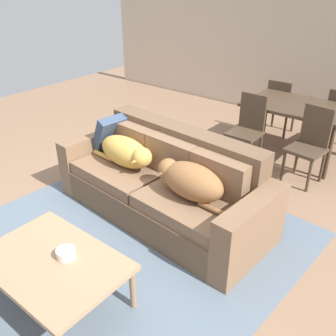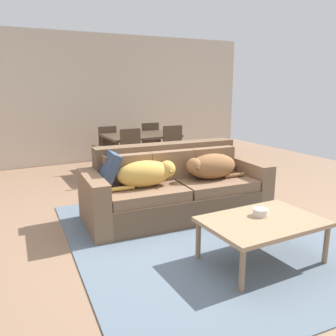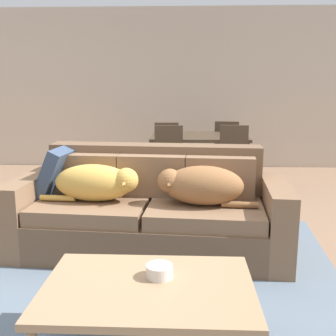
# 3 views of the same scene
# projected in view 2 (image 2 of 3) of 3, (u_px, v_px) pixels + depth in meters

# --- Properties ---
(ground_plane) EXTENTS (10.00, 10.00, 0.00)m
(ground_plane) POSITION_uv_depth(u_px,v_px,m) (168.00, 224.00, 4.35)
(ground_plane) COLOR #8C6A51
(back_partition) EXTENTS (8.00, 0.12, 2.70)m
(back_partition) POSITION_uv_depth(u_px,v_px,m) (79.00, 99.00, 7.47)
(back_partition) COLOR beige
(back_partition) RESTS_ON ground
(area_rug) EXTENTS (3.19, 3.57, 0.01)m
(area_rug) POSITION_uv_depth(u_px,v_px,m) (209.00, 236.00, 3.97)
(area_rug) COLOR slate
(area_rug) RESTS_ON ground
(couch) EXTENTS (2.41, 1.10, 0.90)m
(couch) POSITION_uv_depth(u_px,v_px,m) (175.00, 189.00, 4.58)
(couch) COLOR brown
(couch) RESTS_ON ground
(dog_on_left_cushion) EXTENTS (0.85, 0.37, 0.32)m
(dog_on_left_cushion) POSITION_uv_depth(u_px,v_px,m) (147.00, 173.00, 4.23)
(dog_on_left_cushion) COLOR gold
(dog_on_left_cushion) RESTS_ON couch
(dog_on_right_cushion) EXTENTS (0.82, 0.40, 0.33)m
(dog_on_right_cushion) POSITION_uv_depth(u_px,v_px,m) (211.00, 166.00, 4.57)
(dog_on_right_cushion) COLOR brown
(dog_on_right_cushion) RESTS_ON couch
(throw_pillow_by_left_arm) EXTENTS (0.34, 0.48, 0.46)m
(throw_pillow_by_left_arm) POSITION_uv_depth(u_px,v_px,m) (107.00, 170.00, 4.21)
(throw_pillow_by_left_arm) COLOR #33435B
(throw_pillow_by_left_arm) RESTS_ON couch
(coffee_table) EXTENTS (1.11, 0.76, 0.43)m
(coffee_table) POSITION_uv_depth(u_px,v_px,m) (262.00, 224.00, 3.35)
(coffee_table) COLOR #A5825D
(coffee_table) RESTS_ON ground
(bowl_on_coffee_table) EXTENTS (0.15, 0.15, 0.07)m
(bowl_on_coffee_table) POSITION_uv_depth(u_px,v_px,m) (260.00, 212.00, 3.43)
(bowl_on_coffee_table) COLOR silver
(bowl_on_coffee_table) RESTS_ON coffee_table
(dining_table) EXTENTS (1.33, 0.91, 0.74)m
(dining_table) POSITION_uv_depth(u_px,v_px,m) (141.00, 138.00, 6.64)
(dining_table) COLOR #453526
(dining_table) RESTS_ON ground
(dining_chair_near_left) EXTENTS (0.40, 0.40, 0.93)m
(dining_chair_near_left) POSITION_uv_depth(u_px,v_px,m) (133.00, 154.00, 5.98)
(dining_chair_near_left) COLOR #453526
(dining_chair_near_left) RESTS_ON ground
(dining_chair_near_right) EXTENTS (0.45, 0.45, 0.94)m
(dining_chair_near_right) POSITION_uv_depth(u_px,v_px,m) (175.00, 150.00, 6.38)
(dining_chair_near_right) COLOR #453526
(dining_chair_near_right) RESTS_ON ground
(dining_chair_far_left) EXTENTS (0.41, 0.41, 0.87)m
(dining_chair_far_left) POSITION_uv_depth(u_px,v_px,m) (106.00, 145.00, 6.98)
(dining_chair_far_left) COLOR #453526
(dining_chair_far_left) RESTS_ON ground
(dining_chair_far_right) EXTENTS (0.44, 0.44, 0.89)m
(dining_chair_far_right) POSITION_uv_depth(u_px,v_px,m) (149.00, 141.00, 7.38)
(dining_chair_far_right) COLOR #453526
(dining_chair_far_right) RESTS_ON ground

